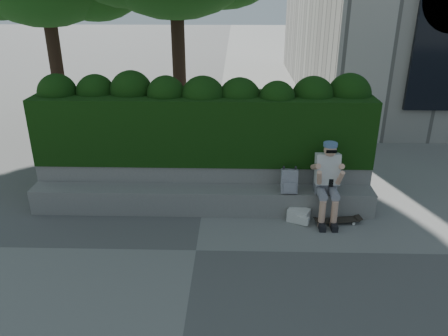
{
  "coord_description": "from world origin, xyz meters",
  "views": [
    {
      "loc": [
        0.59,
        -5.64,
        3.75
      ],
      "look_at": [
        0.4,
        1.0,
        0.95
      ],
      "focal_mm": 35.0,
      "sensor_mm": 36.0,
      "label": 1
    }
  ],
  "objects_px": {
    "backpack_ground": "(299,215)",
    "backpack_plaid": "(289,181)",
    "person": "(327,178)",
    "skateboard": "(338,220)"
  },
  "relations": [
    {
      "from": "backpack_ground",
      "to": "skateboard",
      "type": "bearing_deg",
      "value": 20.7
    },
    {
      "from": "person",
      "to": "backpack_ground",
      "type": "bearing_deg",
      "value": -165.2
    },
    {
      "from": "backpack_ground",
      "to": "backpack_plaid",
      "type": "bearing_deg",
      "value": 157.89
    },
    {
      "from": "skateboard",
      "to": "backpack_ground",
      "type": "distance_m",
      "value": 0.66
    },
    {
      "from": "backpack_plaid",
      "to": "person",
      "type": "bearing_deg",
      "value": -6.7
    },
    {
      "from": "backpack_plaid",
      "to": "backpack_ground",
      "type": "height_order",
      "value": "backpack_plaid"
    },
    {
      "from": "skateboard",
      "to": "backpack_plaid",
      "type": "xyz_separation_m",
      "value": [
        -0.83,
        0.27,
        0.59
      ]
    },
    {
      "from": "person",
      "to": "skateboard",
      "type": "height_order",
      "value": "person"
    },
    {
      "from": "person",
      "to": "backpack_plaid",
      "type": "relative_size",
      "value": 3.36
    },
    {
      "from": "backpack_plaid",
      "to": "backpack_ground",
      "type": "relative_size",
      "value": 1.19
    }
  ]
}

